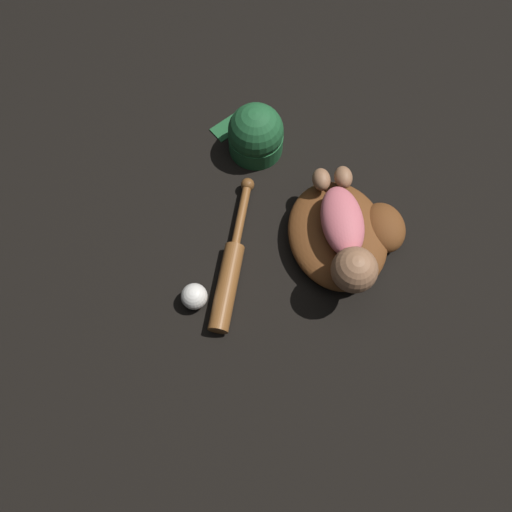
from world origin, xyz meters
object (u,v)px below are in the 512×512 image
Objects in this scene: baseball_glove at (345,233)px; baby_figure at (346,237)px; baseball_bat at (230,270)px; baseball_cap at (256,134)px; baseball at (194,296)px.

baseball_glove is 0.92× the size of baby_figure.
baseball_glove is 0.34m from baseball_bat.
baseball_cap is at bearing 163.08° from baseball_bat.
baseball_cap is (-0.40, -0.18, -0.07)m from baby_figure.
baseball_cap is (-0.35, -0.21, 0.02)m from baseball_glove.
baseball_bat is (0.06, -0.33, -0.02)m from baseball_glove.
baseball is (0.07, -0.10, 0.01)m from baseball_bat.
baseball_bat is at bearing -88.89° from baby_figure.
baseball_cap reaches higher than baseball_bat.
baseball_bat is 6.36× the size of baseball.
baseball_glove is at bearing 156.50° from baby_figure.
baseball_glove is at bearing 106.12° from baseball.
baby_figure reaches higher than baseball_glove.
baby_figure reaches higher than baseball.
baseball reaches higher than baseball_bat.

